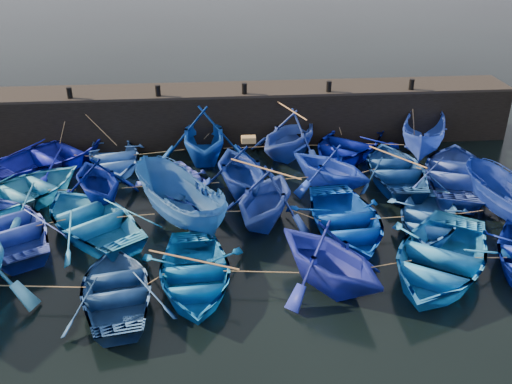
{
  "coord_description": "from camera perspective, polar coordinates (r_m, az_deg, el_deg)",
  "views": [
    {
      "loc": [
        -1.65,
        -16.22,
        10.64
      ],
      "look_at": [
        0.0,
        3.2,
        0.7
      ],
      "focal_mm": 40.0,
      "sensor_mm": 36.0,
      "label": 1
    }
  ],
  "objects": [
    {
      "name": "boat_13",
      "position": [
        21.64,
        -23.41,
        -3.29
      ],
      "size": [
        5.65,
        6.23,
        1.06
      ],
      "primitive_type": "imported",
      "rotation": [
        0.0,
        0.0,
        3.64
      ],
      "color": "#2238A6",
      "rests_on": "ground"
    },
    {
      "name": "bollard_0",
      "position": [
        27.7,
        -18.15,
        9.39
      ],
      "size": [
        0.24,
        0.24,
        0.5
      ],
      "primitive_type": "cylinder",
      "color": "black",
      "rests_on": "quay_top"
    },
    {
      "name": "boat_3",
      "position": [
        26.32,
        3.39,
        5.8
      ],
      "size": [
        5.6,
        5.69,
        2.27
      ],
      "primitive_type": "imported",
      "rotation": [
        0.0,
        0.0,
        -0.68
      ],
      "color": "#2744AA",
      "rests_on": "ground"
    },
    {
      "name": "boat_16",
      "position": [
        20.66,
        0.9,
        -0.51
      ],
      "size": [
        4.97,
        5.25,
        2.19
      ],
      "primitive_type": "imported",
      "rotation": [
        0.0,
        0.0,
        -0.42
      ],
      "color": "#203B96",
      "rests_on": "ground"
    },
    {
      "name": "bollard_3",
      "position": [
        27.55,
        7.3,
        10.42
      ],
      "size": [
        0.24,
        0.24,
        0.5
      ],
      "primitive_type": "cylinder",
      "color": "black",
      "rests_on": "quay_top"
    },
    {
      "name": "boat_6",
      "position": [
        24.07,
        -22.17,
        0.08
      ],
      "size": [
        6.22,
        6.4,
        1.08
      ],
      "primitive_type": "imported",
      "rotation": [
        0.0,
        0.0,
        2.44
      ],
      "color": "#297BC3",
      "rests_on": "ground"
    },
    {
      "name": "quay_top",
      "position": [
        27.96,
        -1.29,
        10.22
      ],
      "size": [
        26.0,
        2.5,
        0.12
      ],
      "primitive_type": "cube",
      "color": "black",
      "rests_on": "quay_wall"
    },
    {
      "name": "loose_oars",
      "position": [
        21.79,
        3.89,
        2.6
      ],
      "size": [
        10.71,
        11.87,
        1.35
      ],
      "color": "#99724C",
      "rests_on": "ground"
    },
    {
      "name": "quay_wall",
      "position": [
        28.37,
        -1.26,
        7.69
      ],
      "size": [
        26.0,
        2.5,
        2.5
      ],
      "primitive_type": "cube",
      "color": "black",
      "rests_on": "ground"
    },
    {
      "name": "boat_15",
      "position": [
        20.7,
        -7.74,
        -1.01
      ],
      "size": [
        4.4,
        5.4,
        2.0
      ],
      "primitive_type": "imported",
      "rotation": [
        0.0,
        0.0,
        3.7
      ],
      "color": "navy",
      "rests_on": "ground"
    },
    {
      "name": "boat_8",
      "position": [
        23.07,
        -7.5,
        0.58
      ],
      "size": [
        4.44,
        5.22,
        0.92
      ],
      "primitive_type": "imported",
      "rotation": [
        0.0,
        0.0,
        0.34
      ],
      "color": "#273BC4",
      "rests_on": "ground"
    },
    {
      "name": "boat_17",
      "position": [
        20.54,
        8.97,
        -2.82
      ],
      "size": [
        4.04,
        5.39,
        1.07
      ],
      "primitive_type": "imported",
      "rotation": [
        0.0,
        0.0,
        0.07
      ],
      "color": "#0132A2",
      "rests_on": "ground"
    },
    {
      "name": "boat_0",
      "position": [
        26.98,
        -19.61,
        3.5
      ],
      "size": [
        6.82,
        6.8,
        1.16
      ],
      "primitive_type": "imported",
      "rotation": [
        0.0,
        0.0,
        2.34
      ],
      "color": "#0A118F",
      "rests_on": "ground"
    },
    {
      "name": "boat_11",
      "position": [
        24.94,
        13.79,
        2.27
      ],
      "size": [
        3.91,
        5.27,
        1.05
      ],
      "primitive_type": "imported",
      "rotation": [
        0.0,
        0.0,
        3.09
      ],
      "color": "navy",
      "rests_on": "ground"
    },
    {
      "name": "bollard_4",
      "position": [
        28.64,
        15.29,
        10.33
      ],
      "size": [
        0.24,
        0.24,
        0.5
      ],
      "primitive_type": "cylinder",
      "color": "black",
      "rests_on": "quay_top"
    },
    {
      "name": "boat_18",
      "position": [
        21.51,
        16.82,
        -2.49
      ],
      "size": [
        4.64,
        5.31,
        0.92
      ],
      "primitive_type": "imported",
      "rotation": [
        0.0,
        0.0,
        -0.4
      ],
      "color": "#1D5296",
      "rests_on": "ground"
    },
    {
      "name": "boat_19",
      "position": [
        22.76,
        23.95,
        -0.85
      ],
      "size": [
        2.96,
        4.92,
        1.79
      ],
      "primitive_type": "imported",
      "rotation": [
        0.0,
        0.0,
        3.42
      ],
      "color": "navy",
      "rests_on": "ground"
    },
    {
      "name": "boat_14",
      "position": [
        21.21,
        -16.15,
        -2.55
      ],
      "size": [
        6.21,
        6.51,
        1.1
      ],
      "primitive_type": "imported",
      "rotation": [
        0.0,
        0.0,
        3.79
      ],
      "color": "blue",
      "rests_on": "ground"
    },
    {
      "name": "boat_23",
      "position": [
        17.44,
        7.34,
        -6.39
      ],
      "size": [
        5.32,
        5.47,
        2.2
      ],
      "primitive_type": "imported",
      "rotation": [
        0.0,
        0.0,
        0.6
      ],
      "color": "navy",
      "rests_on": "ground"
    },
    {
      "name": "boat_24",
      "position": [
        19.04,
        17.87,
        -6.29
      ],
      "size": [
        6.64,
        7.09,
        1.2
      ],
      "primitive_type": "imported",
      "rotation": [
        0.0,
        0.0,
        -0.59
      ],
      "color": "blue",
      "rests_on": "ground"
    },
    {
      "name": "boat_1",
      "position": [
        26.25,
        -14.06,
        3.41
      ],
      "size": [
        4.36,
        5.33,
        0.97
      ],
      "primitive_type": "imported",
      "rotation": [
        0.0,
        0.0,
        0.24
      ],
      "color": "blue",
      "rests_on": "ground"
    },
    {
      "name": "boat_7",
      "position": [
        23.1,
        -15.59,
        1.25
      ],
      "size": [
        4.45,
        4.71,
        1.97
      ],
      "primitive_type": "imported",
      "rotation": [
        0.0,
        0.0,
        3.55
      ],
      "color": "#000E70",
      "rests_on": "ground"
    },
    {
      "name": "wooden_crate",
      "position": [
        22.31,
        -0.75,
        5.28
      ],
      "size": [
        0.56,
        0.36,
        0.24
      ],
      "primitive_type": "cube",
      "color": "olive",
      "rests_on": "boat_9"
    },
    {
      "name": "boat_9",
      "position": [
        22.79,
        -1.49,
        2.34
      ],
      "size": [
        4.51,
        4.97,
        2.26
      ],
      "primitive_type": "imported",
      "rotation": [
        0.0,
        0.0,
        3.35
      ],
      "color": "navy",
      "rests_on": "ground"
    },
    {
      "name": "bollard_2",
      "position": [
        27.01,
        -1.17,
        10.3
      ],
      "size": [
        0.24,
        0.24,
        0.5
      ],
      "primitive_type": "cylinder",
      "color": "black",
      "rests_on": "quay_top"
    },
    {
      "name": "boat_22",
      "position": [
        17.7,
        -6.23,
        -8.15
      ],
      "size": [
        3.59,
        4.87,
        0.98
      ],
      "primitive_type": "imported",
      "rotation": [
        0.0,
        0.0,
        0.05
      ],
      "color": "#07549E",
      "rests_on": "ground"
    },
    {
      "name": "boat_21",
      "position": [
        17.55,
        -13.73,
        -9.35
      ],
      "size": [
        3.87,
        4.9,
        0.92
      ],
      "primitive_type": "imported",
      "rotation": [
        0.0,
        0.0,
        3.31
      ],
      "color": "navy",
      "rests_on": "ground"
    },
    {
      "name": "boat_5",
      "position": [
        27.65,
        16.46,
        5.43
      ],
      "size": [
        3.76,
        5.41,
        1.96
      ],
      "primitive_type": "imported",
      "rotation": [
        0.0,
        0.0,
        -0.41
      ],
      "color": "blue",
      "rests_on": "ground"
    },
    {
      "name": "boat_10",
      "position": [
        23.49,
        7.44,
        2.59
      ],
      "size": [
        5.05,
        5.1,
        2.03
      ],
      "primitive_type": "imported",
      "rotation": [
        0.0,
        0.0,
        3.86
      ],
      "color": "#0E2AA8",
      "rests_on": "ground"
    },
    {
      "name": "mooring_ropes",
      "position": [
        23.38,
        -1.22,
        2.37
      ],
      "size": [
        16.94,
        11.78,
        2.1
      ],
      "color": "tan",
      "rests_on": "ground"
    },
    {
      "name": "ground",
      "position": [
        19.47,
        0.8,
        -6.11
      ],
      "size": [
        120.0,
        120.0,
        0.0
      ],
      "primitive_type": "plane",
      "color": "black",
      "rests_on": "ground"
    },
    {
      "name": "boat_12",
      "position": [
        25.14,
        19.56,
        1.84
      ],
      "size": [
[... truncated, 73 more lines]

